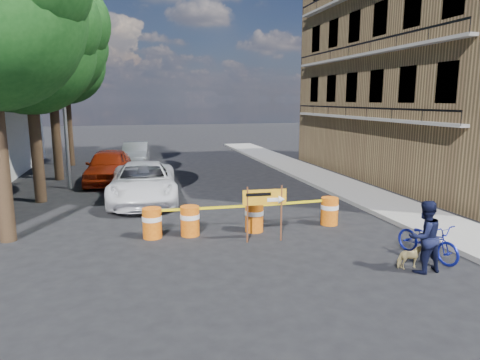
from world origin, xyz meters
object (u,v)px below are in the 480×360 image
barrel_mid_left (190,220)px  barrel_far_right (329,211)px  pedestrian (425,237)px  sedan_silver (136,154)px  bicycle (429,224)px  dog (411,257)px  barrel_far_left (152,222)px  barrel_mid_right (254,217)px  sedan_red (109,166)px  detour_sign (270,202)px  suv_white (143,182)px

barrel_mid_left → barrel_far_right: (4.58, -0.01, 0.00)m
pedestrian → sedan_silver: bearing=-77.0°
barrel_mid_left → barrel_far_right: bearing=-0.1°
pedestrian → bicycle: (0.69, 0.73, 0.05)m
barrel_far_right → pedestrian: pedestrian is taller
dog → barrel_far_left: bearing=50.0°
barrel_far_left → barrel_mid_right: size_ratio=1.00×
pedestrian → sedan_silver: (-6.21, 19.20, -0.17)m
barrel_mid_right → pedestrian: (2.96, -4.07, 0.40)m
barrel_far_left → barrel_mid_left: bearing=-3.2°
barrel_mid_right → barrel_mid_left: bearing=177.4°
barrel_far_right → sedan_red: bearing=127.8°
pedestrian → barrel_mid_left: bearing=-45.0°
dog → sedan_red: bearing=23.4°
barrel_mid_right → detour_sign: 1.26m
bicycle → sedan_red: bearing=109.6°
barrel_far_left → sedan_silver: bearing=90.6°
suv_white → sedan_red: bearing=112.1°
barrel_far_right → detour_sign: bearing=-155.6°
barrel_far_right → bicycle: bearing=-72.7°
sedan_red → sedan_silver: sedan_red is taller
barrel_mid_left → bicycle: (5.64, -3.43, 0.45)m
dog → sedan_red: sedan_red is taller
barrel_far_left → pedestrian: (6.06, -4.22, 0.40)m
pedestrian → detour_sign: bearing=-52.2°
barrel_far_left → sedan_red: (-1.55, 9.27, 0.35)m
barrel_far_right → dog: (0.22, -3.93, -0.18)m
bicycle → dog: size_ratio=2.67×
barrel_mid_left → sedan_red: size_ratio=0.19×
barrel_far_left → barrel_mid_left: size_ratio=1.00×
bicycle → suv_white: 10.75m
barrel_mid_right → detour_sign: (0.15, -1.03, 0.71)m
barrel_far_left → pedestrian: size_ratio=0.52×
pedestrian → sedan_silver: size_ratio=0.41×
barrel_mid_left → suv_white: 5.03m
sedan_silver → bicycle: bearing=-64.4°
barrel_far_right → pedestrian: 4.18m
pedestrian → sedan_red: size_ratio=0.36×
barrel_far_left → sedan_silver: sedan_silver is taller
bicycle → barrel_mid_right: bearing=124.2°
barrel_mid_left → sedan_silver: sedan_silver is taller
bicycle → barrel_far_left: bearing=139.3°
bicycle → sedan_red: bicycle is taller
barrel_far_left → barrel_far_right: same height
detour_sign → bicycle: 4.21m
dog → sedan_silver: 19.92m
barrel_mid_left → barrel_mid_right: size_ratio=1.00×
barrel_mid_right → barrel_far_right: size_ratio=1.00×
suv_white → barrel_far_right: bearing=-36.8°
dog → sedan_silver: bearing=11.8°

